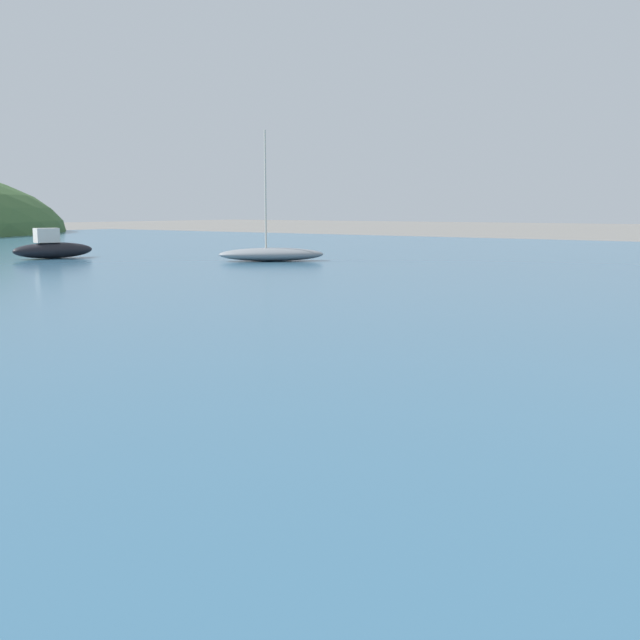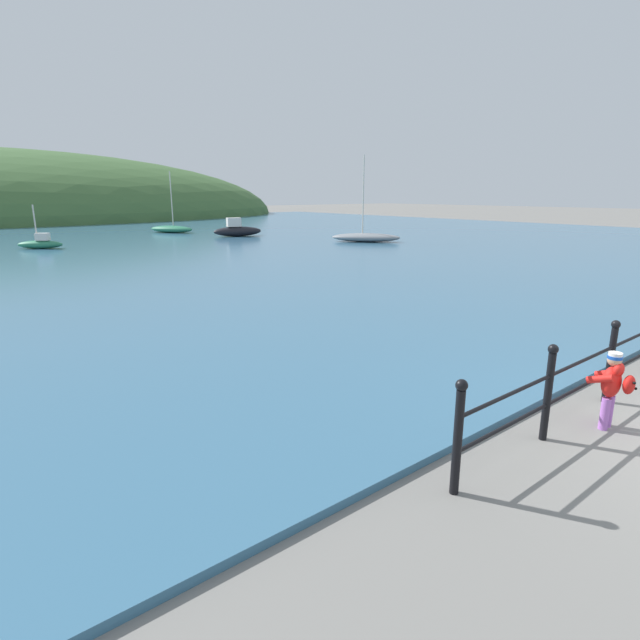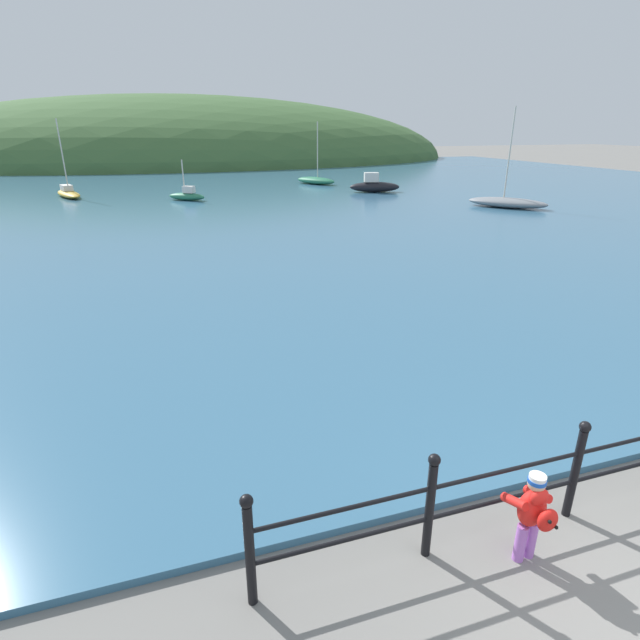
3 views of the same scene
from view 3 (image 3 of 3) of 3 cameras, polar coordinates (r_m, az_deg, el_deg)
name	(u,v)px [view 3 (image 3 of 3)]	position (r m, az deg, el deg)	size (l,w,h in m)	color
water	(211,192)	(34.27, -12.30, 14.08)	(80.00, 60.00, 0.10)	#386684
far_hillside	(180,161)	(68.01, -15.74, 17.09)	(70.31, 38.67, 15.36)	#3D6033
iron_railing	(507,484)	(5.70, 20.57, -17.15)	(5.44, 0.12, 1.21)	black
child_in_coat	(533,511)	(5.53, 23.18, -19.39)	(0.39, 0.54, 1.00)	#AD66C6
boat_twin_mast	(316,180)	(37.88, -0.49, 15.68)	(2.75, 3.52, 4.28)	#287551
boat_red_dinghy	(187,196)	(30.31, -14.96, 13.58)	(2.24, 1.88, 2.23)	#287551
boat_white_sailboat	(374,186)	(33.31, 6.22, 15.00)	(3.34, 1.84, 1.22)	black
boat_far_left	(68,193)	(34.25, -26.82, 12.85)	(2.12, 3.77, 4.39)	gold
boat_nearest_quay	(507,202)	(28.38, 20.61, 12.49)	(3.62, 3.91, 4.90)	gray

